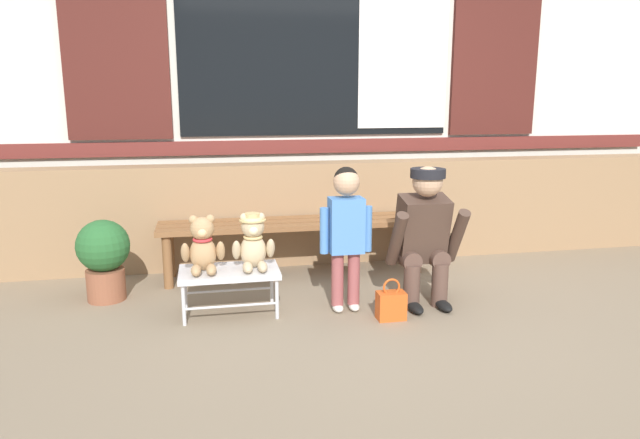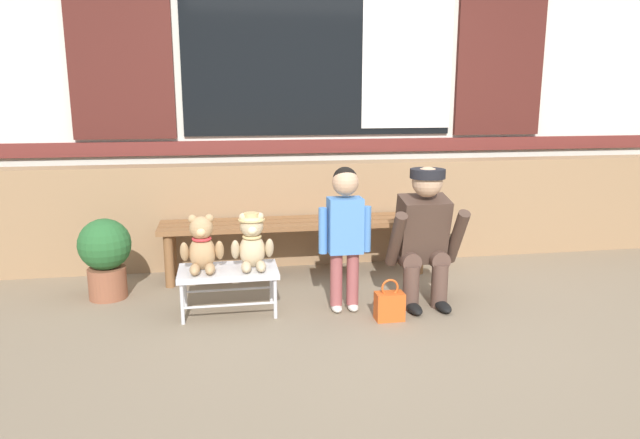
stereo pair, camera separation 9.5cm
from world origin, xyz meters
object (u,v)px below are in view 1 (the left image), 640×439
at_px(teddy_bear_plain, 203,246).
at_px(adult_crouching, 424,235).
at_px(small_display_bench, 229,274).
at_px(potted_plant, 104,255).
at_px(teddy_bear_with_hat, 253,242).
at_px(wooden_bench_long, 295,229).
at_px(child_standing, 346,223).
at_px(handbag_on_ground, 391,305).

distance_m(teddy_bear_plain, adult_crouching, 1.47).
distance_m(small_display_bench, teddy_bear_plain, 0.25).
relative_size(small_display_bench, potted_plant, 1.12).
bearing_deg(teddy_bear_with_hat, wooden_bench_long, 62.47).
bearing_deg(teddy_bear_with_hat, child_standing, -8.45).
xyz_separation_m(child_standing, potted_plant, (-1.59, 0.52, -0.27)).
height_order(small_display_bench, child_standing, child_standing).
distance_m(small_display_bench, adult_crouching, 1.33).
height_order(teddy_bear_with_hat, child_standing, child_standing).
xyz_separation_m(teddy_bear_plain, teddy_bear_with_hat, (0.32, 0.00, 0.01)).
distance_m(teddy_bear_with_hat, adult_crouching, 1.15).
xyz_separation_m(child_standing, adult_crouching, (0.55, 0.03, -0.11)).
bearing_deg(teddy_bear_with_hat, handbag_on_ground, -19.76).
height_order(wooden_bench_long, adult_crouching, adult_crouching).
relative_size(small_display_bench, child_standing, 0.67).
bearing_deg(small_display_bench, handbag_on_ground, -16.68).
xyz_separation_m(teddy_bear_plain, potted_plant, (-0.68, 0.43, -0.14)).
relative_size(teddy_bear_with_hat, adult_crouching, 0.38).
distance_m(small_display_bench, child_standing, 0.83).
bearing_deg(potted_plant, adult_crouching, -12.68).
bearing_deg(teddy_bear_plain, adult_crouching, -2.08).
xyz_separation_m(small_display_bench, potted_plant, (-0.84, 0.43, 0.06)).
bearing_deg(small_display_bench, teddy_bear_with_hat, 0.77).
relative_size(small_display_bench, teddy_bear_with_hat, 1.76).
xyz_separation_m(wooden_bench_long, adult_crouching, (0.76, -0.79, 0.11)).
bearing_deg(adult_crouching, child_standing, -176.46).
bearing_deg(child_standing, teddy_bear_plain, 174.53).
relative_size(wooden_bench_long, teddy_bear_plain, 5.78).
xyz_separation_m(small_display_bench, teddy_bear_with_hat, (0.16, 0.00, 0.21)).
xyz_separation_m(child_standing, handbag_on_ground, (0.25, -0.21, -0.50)).
bearing_deg(potted_plant, handbag_on_ground, -21.67).
distance_m(teddy_bear_with_hat, handbag_on_ground, 0.97).
xyz_separation_m(wooden_bench_long, handbag_on_ground, (0.46, -1.04, -0.28)).
relative_size(wooden_bench_long, adult_crouching, 2.21).
height_order(small_display_bench, teddy_bear_with_hat, teddy_bear_with_hat).
distance_m(small_display_bench, potted_plant, 0.94).
bearing_deg(teddy_bear_with_hat, teddy_bear_plain, -179.87).
xyz_separation_m(wooden_bench_long, potted_plant, (-1.38, -0.31, -0.05)).
bearing_deg(handbag_on_ground, teddy_bear_plain, 165.44).
height_order(wooden_bench_long, small_display_bench, wooden_bench_long).
height_order(adult_crouching, potted_plant, adult_crouching).
relative_size(wooden_bench_long, potted_plant, 3.68).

